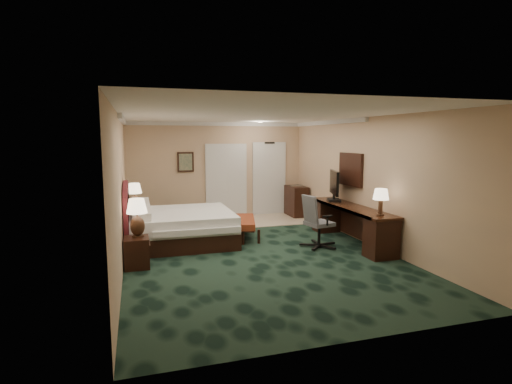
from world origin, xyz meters
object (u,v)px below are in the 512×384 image
object	(u,v)px
lamp_far	(135,197)
desk_chair	(319,221)
nightstand_near	(137,252)
bed_bench	(244,228)
minibar	(296,201)
tv	(334,186)
bed	(182,227)
nightstand_far	(137,222)
lamp_near	(137,218)
desk	(350,225)

from	to	relation	value
lamp_far	desk_chair	bearing A→B (deg)	-33.32
nightstand_near	bed_bench	world-z (taller)	nightstand_near
nightstand_near	lamp_far	xyz separation A→B (m)	(-0.01, 2.65, 0.62)
bed_bench	nightstand_near	bearing A→B (deg)	-133.89
nightstand_near	minibar	bearing A→B (deg)	38.24
tv	desk_chair	distance (m)	1.33
bed	minibar	world-z (taller)	minibar
lamp_far	nightstand_near	bearing A→B (deg)	-89.77
nightstand_far	bed_bench	xyz separation A→B (m)	(2.34, -1.13, -0.06)
bed	lamp_near	size ratio (longest dim) A/B	3.19
bed_bench	tv	bearing A→B (deg)	5.23
bed	bed_bench	distance (m)	1.41
nightstand_far	desk_chair	distance (m)	4.33
desk_chair	desk	bearing A→B (deg)	-1.73
bed_bench	lamp_near	bearing A→B (deg)	-134.58
lamp_far	desk	world-z (taller)	lamp_far
minibar	nightstand_far	bearing A→B (deg)	-168.17
tv	minibar	bearing A→B (deg)	106.64
bed	desk	world-z (taller)	desk
lamp_near	desk	size ratio (longest dim) A/B	0.24
lamp_far	minibar	size ratio (longest dim) A/B	0.73
bed	lamp_near	xyz separation A→B (m)	(-0.91, -1.39, 0.53)
nightstand_far	minibar	world-z (taller)	minibar
lamp_far	desk	distance (m)	5.02
desk	nightstand_near	bearing A→B (deg)	-174.97
bed_bench	tv	xyz separation A→B (m)	(2.07, -0.33, 0.94)
bed_bench	desk	size ratio (longest dim) A/B	0.47
desk	minibar	distance (m)	3.15
nightstand_near	minibar	size ratio (longest dim) A/B	0.61
desk	nightstand_far	bearing A→B (deg)	153.53
lamp_near	nightstand_near	bearing A→B (deg)	-118.21
bed	nightstand_near	distance (m)	1.73
minibar	bed_bench	bearing A→B (deg)	-135.86
nightstand_far	bed_bench	world-z (taller)	nightstand_far
nightstand_far	lamp_near	world-z (taller)	lamp_near
nightstand_near	bed_bench	xyz separation A→B (m)	(2.35, 1.47, -0.05)
lamp_far	bed	bearing A→B (deg)	-51.56
bed_bench	tv	size ratio (longest dim) A/B	1.43
bed	lamp_near	bearing A→B (deg)	-123.33
bed	lamp_far	bearing A→B (deg)	128.44
desk	bed	bearing A→B (deg)	163.20
desk_chair	minibar	size ratio (longest dim) A/B	1.27
nightstand_near	desk_chair	distance (m)	3.66
bed_bench	minibar	distance (m)	2.98
desk	minibar	xyz separation A→B (m)	(0.04, 3.15, 0.03)
bed	minibar	distance (m)	4.11
lamp_near	tv	distance (m)	4.54
lamp_near	desk_chair	bearing A→B (deg)	3.10
lamp_far	desk_chair	size ratio (longest dim) A/B	0.58
tv	nightstand_near	bearing A→B (deg)	-147.49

